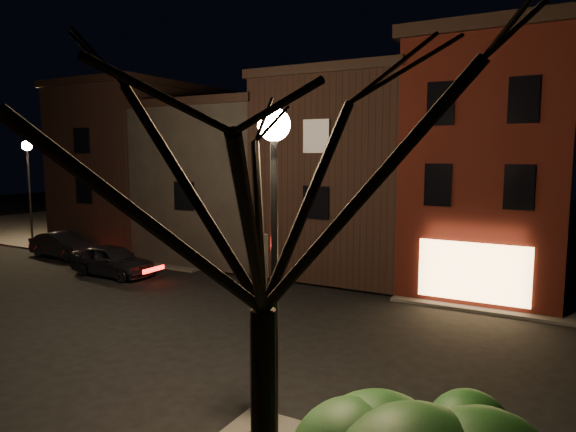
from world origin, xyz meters
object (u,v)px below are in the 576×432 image
at_px(street_lamp_near, 274,186).
at_px(bare_tree_right, 262,124).
at_px(parked_car_a, 112,260).
at_px(street_lamp_far, 28,164).
at_px(traffic_signal, 261,300).
at_px(parked_car_b, 63,245).

bearing_deg(street_lamp_near, bare_tree_right, -62.53).
relative_size(street_lamp_near, parked_car_a, 1.47).
height_order(street_lamp_far, parked_car_a, street_lamp_far).
bearing_deg(traffic_signal, street_lamp_near, -39.37).
height_order(traffic_signal, bare_tree_right, bare_tree_right).
distance_m(traffic_signal, bare_tree_right, 4.87).
xyz_separation_m(bare_tree_right, parked_car_b, (-21.17, 12.92, -5.43)).
distance_m(street_lamp_far, parked_car_b, 7.18).
bearing_deg(parked_car_a, street_lamp_far, 72.96).
xyz_separation_m(street_lamp_far, parked_car_a, (11.09, -3.49, -4.43)).
distance_m(street_lamp_near, parked_car_a, 17.17).
xyz_separation_m(traffic_signal, parked_car_a, (-13.51, 8.22, -2.06)).
height_order(bare_tree_right, parked_car_b, bare_tree_right).
height_order(street_lamp_far, bare_tree_right, bare_tree_right).
distance_m(street_lamp_near, bare_tree_right, 2.98).
relative_size(street_lamp_near, traffic_signal, 1.60).
xyz_separation_m(street_lamp_near, parked_car_b, (-19.87, 10.42, -4.47)).
height_order(street_lamp_far, parked_car_b, street_lamp_far).
xyz_separation_m(street_lamp_far, traffic_signal, (24.60, -11.71, -2.37)).
relative_size(street_lamp_far, parked_car_a, 1.47).
bearing_deg(traffic_signal, parked_car_b, 152.74).
height_order(street_lamp_near, bare_tree_right, bare_tree_right).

